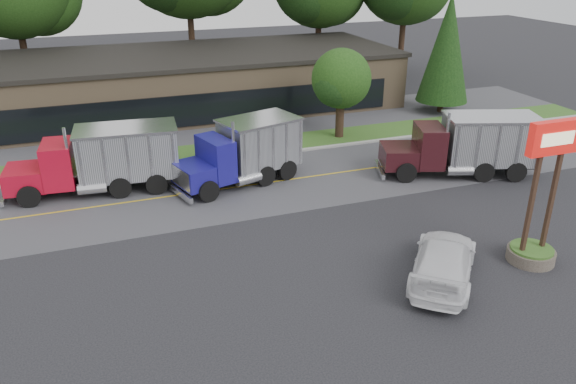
% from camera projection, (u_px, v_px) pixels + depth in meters
% --- Properties ---
extents(ground, '(140.00, 140.00, 0.00)m').
position_uv_depth(ground, '(268.00, 277.00, 21.89)').
color(ground, '#313136').
rests_on(ground, ground).
extents(road, '(60.00, 8.00, 0.02)m').
position_uv_depth(road, '(215.00, 190.00, 29.62)').
color(road, '#57575C').
rests_on(road, ground).
extents(center_line, '(60.00, 0.12, 0.01)m').
position_uv_depth(center_line, '(215.00, 190.00, 29.62)').
color(center_line, gold).
rests_on(center_line, ground).
extents(curb, '(60.00, 0.30, 0.12)m').
position_uv_depth(curb, '(198.00, 164.00, 33.23)').
color(curb, '#9E9E99').
rests_on(curb, ground).
extents(grass_verge, '(60.00, 3.40, 0.03)m').
position_uv_depth(grass_verge, '(192.00, 154.00, 34.78)').
color(grass_verge, '#2B4D1A').
rests_on(grass_verge, ground).
extents(far_parking, '(60.00, 7.00, 0.02)m').
position_uv_depth(far_parking, '(178.00, 131.00, 39.08)').
color(far_parking, '#57575C').
rests_on(far_parking, ground).
extents(strip_mall, '(32.00, 12.00, 4.00)m').
position_uv_depth(strip_mall, '(188.00, 82.00, 44.05)').
color(strip_mall, '#896F54').
rests_on(strip_mall, ground).
extents(bilo_sign, '(2.20, 1.90, 5.95)m').
position_uv_depth(bilo_sign, '(538.00, 216.00, 22.23)').
color(bilo_sign, '#6B6054').
rests_on(bilo_sign, ground).
extents(evergreen_right, '(3.90, 3.90, 8.86)m').
position_uv_depth(evergreen_right, '(447.00, 48.00, 41.68)').
color(evergreen_right, '#382619').
rests_on(evergreen_right, ground).
extents(tree_verge, '(4.13, 3.89, 5.89)m').
position_uv_depth(tree_verge, '(342.00, 81.00, 36.47)').
color(tree_verge, '#382619').
rests_on(tree_verge, ground).
extents(dump_truck_red, '(8.87, 3.37, 3.36)m').
position_uv_depth(dump_truck_red, '(105.00, 158.00, 28.90)').
color(dump_truck_red, black).
rests_on(dump_truck_red, ground).
extents(dump_truck_blue, '(7.31, 4.38, 3.36)m').
position_uv_depth(dump_truck_blue, '(245.00, 150.00, 30.05)').
color(dump_truck_blue, black).
rests_on(dump_truck_blue, ground).
extents(dump_truck_maroon, '(8.76, 5.06, 3.36)m').
position_uv_depth(dump_truck_maroon, '(468.00, 144.00, 31.02)').
color(dump_truck_maroon, black).
rests_on(dump_truck_maroon, ground).
extents(rally_car, '(5.21, 5.61, 1.58)m').
position_uv_depth(rally_car, '(444.00, 261.00, 21.47)').
color(rally_car, white).
rests_on(rally_car, ground).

